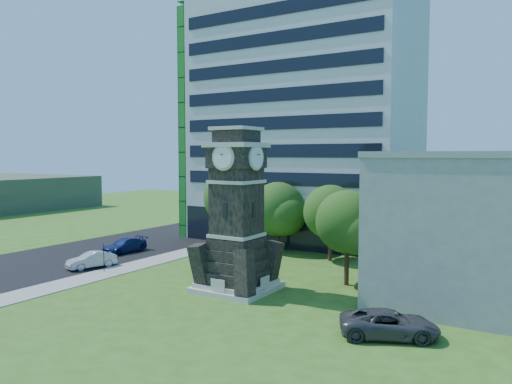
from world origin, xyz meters
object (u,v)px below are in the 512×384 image
Objects in this scene: park_bench at (236,286)px; street_sign at (104,255)px; car_street_north at (124,246)px; clock_tower at (237,221)px; car_east_lot at (389,324)px; car_street_mid at (92,260)px.

street_sign reaches higher than park_bench.
car_street_north is at bearing 139.75° from street_sign.
street_sign is at bearing -174.34° from clock_tower.
car_street_north is 32.18m from car_east_lot.
car_east_lot is at bearing -15.27° from park_bench.
street_sign is at bearing 4.26° from car_street_mid.
car_street_mid is at bearing -179.49° from street_sign.
clock_tower is 4.83m from park_bench.
clock_tower reaches higher than car_street_mid.
street_sign reaches higher than car_east_lot.
clock_tower is 2.42× the size of car_street_north.
car_east_lot is 12.84m from park_bench.
car_street_mid is 1.74× the size of street_sign.
clock_tower is at bearing -13.62° from car_street_north.
car_east_lot is 3.09× the size of park_bench.
car_east_lot is 25.82m from street_sign.
park_bench is (18.28, -6.41, -0.25)m from car_street_north.
car_street_north is at bearing 161.95° from clock_tower.
street_sign is (5.03, -7.17, 0.82)m from car_street_north.
car_east_lot reaches higher than park_bench.
car_street_north is 2.04× the size of street_sign.
car_street_north is at bearing 131.06° from car_street_mid.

